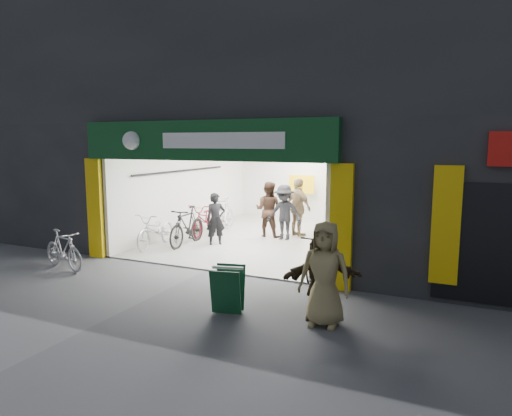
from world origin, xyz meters
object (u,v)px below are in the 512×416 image
Objects in this scene: bike_right_front at (314,254)px; bike_left_front at (156,230)px; sandwich_board at (228,288)px; parked_bike at (63,250)px; pedestrian_near at (325,274)px.

bike_left_front is at bearing 163.23° from bike_right_front.
bike_right_front reaches higher than bike_left_front.
bike_left_front is 2.36× the size of sandwich_board.
parked_bike is 1.92× the size of sandwich_board.
pedestrian_near is (5.96, -3.46, 0.36)m from bike_left_front.
sandwich_board is at bearing -47.10° from bike_left_front.
sandwich_board is (-0.73, -2.76, -0.06)m from bike_right_front.
sandwich_board is at bearing -86.11° from parked_bike.
bike_right_front is 2.85m from sandwich_board.
bike_left_front reaches higher than parked_bike.
bike_left_front is 6.90m from pedestrian_near.
parked_bike reaches higher than sandwich_board.
sandwich_board is (4.90, -0.88, -0.02)m from parked_bike.
pedestrian_near is at bearing -36.63° from bike_left_front.
pedestrian_near reaches higher than parked_bike.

